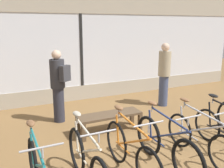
# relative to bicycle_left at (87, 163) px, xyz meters

# --- Properties ---
(ground_plane) EXTENTS (24.00, 24.00, 0.00)m
(ground_plane) POSITION_rel_bicycle_left_xyz_m (1.37, 0.31, -0.39)
(ground_plane) COLOR olive
(shop_back_wall) EXTENTS (12.00, 0.08, 3.20)m
(shop_back_wall) POSITION_rel_bicycle_left_xyz_m (1.37, 4.19, 1.25)
(shop_back_wall) COLOR #B2A893
(shop_back_wall) RESTS_ON ground_plane
(bicycle_left) EXTENTS (0.46, 1.70, 1.04)m
(bicycle_left) POSITION_rel_bicycle_left_xyz_m (0.00, 0.00, 0.00)
(bicycle_left) COLOR black
(bicycle_left) RESTS_ON ground_plane
(bicycle_center_left) EXTENTS (0.46, 1.70, 1.04)m
(bicycle_center_left) POSITION_rel_bicycle_left_xyz_m (0.70, -0.01, 0.01)
(bicycle_center_left) COLOR black
(bicycle_center_left) RESTS_ON ground_plane
(bicycle_center) EXTENTS (0.46, 1.72, 1.04)m
(bicycle_center) POSITION_rel_bicycle_left_xyz_m (1.32, -0.06, -0.01)
(bicycle_center) COLOR black
(bicycle_center) RESTS_ON ground_plane
(bicycle_center_right) EXTENTS (0.46, 1.67, 1.01)m
(bicycle_center_right) POSITION_rel_bicycle_left_xyz_m (2.02, -0.07, -0.02)
(bicycle_center_right) COLOR black
(bicycle_center_right) RESTS_ON ground_plane
(display_bench) EXTENTS (1.40, 0.44, 0.42)m
(display_bench) POSITION_rel_bicycle_left_xyz_m (1.10, 1.59, -0.05)
(display_bench) COLOR brown
(display_bench) RESTS_ON ground_plane
(customer_near_rack) EXTENTS (0.50, 0.56, 1.72)m
(customer_near_rack) POSITION_rel_bicycle_left_xyz_m (0.28, 2.67, 0.54)
(customer_near_rack) COLOR #2D2D38
(customer_near_rack) RESTS_ON ground_plane
(customer_by_window) EXTENTS (0.54, 0.55, 1.79)m
(customer_by_window) POSITION_rel_bicycle_left_xyz_m (3.28, 2.61, 0.58)
(customer_by_window) COLOR #424C6B
(customer_by_window) RESTS_ON ground_plane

